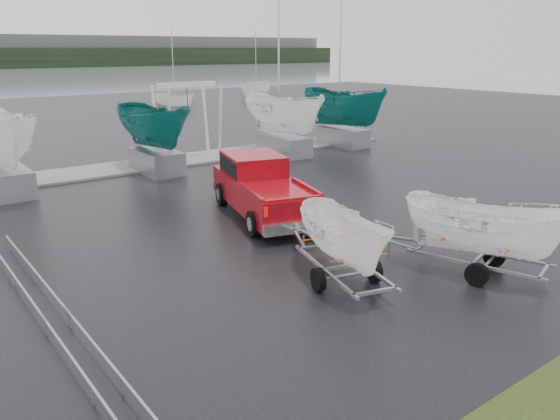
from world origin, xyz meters
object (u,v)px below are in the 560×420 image
Objects in this scene: trailer_parked at (488,179)px; boat_hoist at (188,110)px; trailer_hitched at (346,194)px; pickup_truck at (260,185)px.

boat_hoist is at bearing 69.03° from trailer_parked.
trailer_hitched is at bearing -105.02° from boat_hoist.
pickup_truck is at bearing -104.29° from boat_hoist.
pickup_truck is 6.77m from trailer_hitched.
trailer_parked is at bearing -63.57° from pickup_truck.
trailer_parked is (1.46, -8.12, 1.53)m from pickup_truck.
trailer_hitched is at bearing 135.14° from trailer_parked.
pickup_truck is 1.37× the size of trailer_parked.
trailer_parked reaches higher than trailer_hitched.
trailer_hitched reaches higher than boat_hoist.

